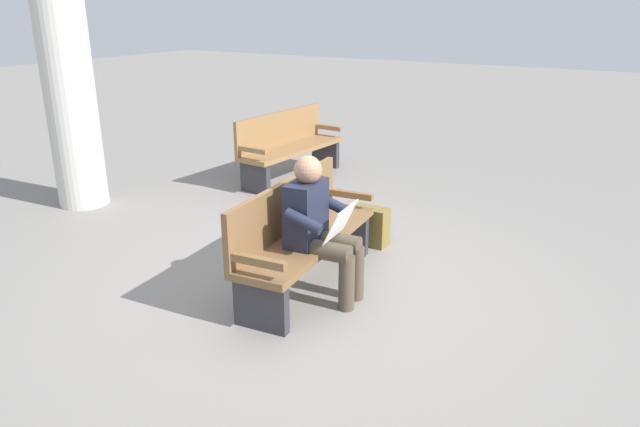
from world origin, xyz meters
name	(u,v)px	position (x,y,z in m)	size (l,w,h in m)	color
ground_plane	(309,285)	(0.00, 0.00, 0.00)	(40.00, 40.00, 0.00)	gray
bench_near	(302,234)	(0.01, -0.07, 0.46)	(1.84, 0.66, 0.90)	brown
person_seated	(319,225)	(0.14, 0.18, 0.63)	(0.60, 0.60, 1.18)	#1E2338
backpack	(371,226)	(-1.09, 0.04, 0.19)	(0.23, 0.35, 0.39)	brown
bench_far	(289,145)	(-2.67, -2.01, 0.46)	(1.82, 0.58, 0.90)	olive
support_pillar	(64,52)	(-0.46, -3.49, 1.77)	(0.56, 0.56, 3.54)	beige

